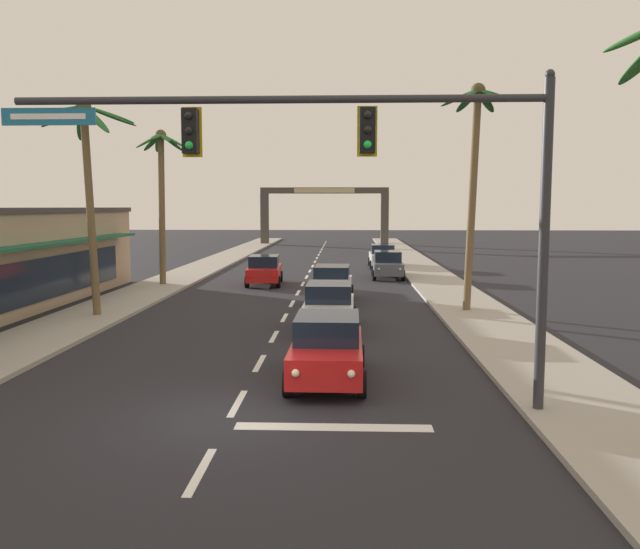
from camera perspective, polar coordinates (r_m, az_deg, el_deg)
name	(u,v)px	position (r m, az deg, el deg)	size (l,w,h in m)	color
ground_plane	(231,416)	(14.19, -7.89, -12.28)	(220.00, 220.00, 0.00)	#232328
sidewalk_right	(449,292)	(33.97, 11.31, -1.50)	(3.20, 110.00, 0.14)	#9E998E
sidewalk_left	(150,290)	(35.07, -14.75, -1.35)	(3.20, 110.00, 0.14)	#9E998E
lane_markings	(307,291)	(34.25, -1.17, -1.44)	(4.28, 89.02, 0.01)	silver
traffic_signal_mast	(374,166)	(13.67, 4.77, 9.49)	(11.51, 0.41, 7.22)	#2D2D33
sedan_lead_at_stop_bar	(327,348)	(16.59, 0.64, -6.47)	(1.99, 4.47, 1.68)	red
sedan_third_in_queue	(329,306)	(23.43, 0.81, -2.80)	(2.00, 4.47, 1.68)	silver
sedan_fifth_in_queue	(332,283)	(30.32, 1.06, -0.79)	(2.06, 4.49, 1.68)	silver
sedan_oncoming_far	(264,270)	(36.96, -4.93, 0.42)	(2.13, 4.52, 1.68)	red
sedan_parked_nearest_kerb	(388,264)	(40.47, 5.98, 0.89)	(2.00, 4.47, 1.68)	#4C515B
sedan_parked_mid_kerb	(382,256)	(47.52, 5.51, 1.65)	(1.98, 4.46, 1.68)	silver
palm_left_second	(87,157)	(27.22, -19.87, 9.70)	(3.97, 3.62, 8.58)	brown
palm_left_third	(161,179)	(36.93, -13.80, 8.22)	(2.79, 2.95, 8.63)	brown
palm_right_second	(475,155)	(27.56, 13.48, 10.18)	(3.06, 2.76, 9.41)	brown
town_gateway_arch	(324,207)	(76.09, 0.39, 5.93)	(15.00, 0.90, 6.67)	#423D38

